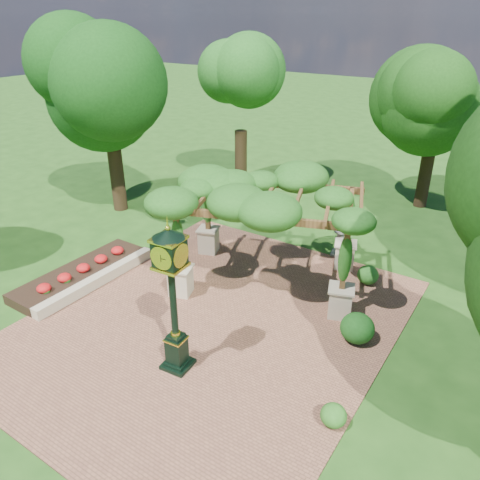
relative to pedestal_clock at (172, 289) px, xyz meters
The scene contains 13 objects.
ground 2.76m from the pedestal_clock, 110.03° to the left, with size 120.00×120.00×0.00m, color #1E4714.
brick_plaza 3.29m from the pedestal_clock, 101.03° to the left, with size 10.00×12.00×0.04m, color brown.
border_wall 5.75m from the pedestal_clock, 161.80° to the left, with size 0.35×5.00×0.40m, color #C6B793.
flower_bed 6.56m from the pedestal_clock, 164.42° to the left, with size 1.50×5.00×0.36m, color red.
pedestal_clock is the anchor object (origin of this frame).
pergola 5.25m from the pedestal_clock, 93.53° to the left, with size 7.00×5.61×3.83m.
sundial 8.73m from the pedestal_clock, 82.79° to the left, with size 0.69×0.69×1.05m.
shrub_front 4.80m from the pedestal_clock, ahead, with size 0.61×0.61×0.55m, color #27601B.
shrub_mid 5.51m from the pedestal_clock, 45.61° to the left, with size 0.98×0.98×0.88m, color #174814.
shrub_back 7.74m from the pedestal_clock, 68.33° to the left, with size 0.74×0.74×0.66m, color #26621C.
tree_west_near 12.31m from the pedestal_clock, 143.69° to the left, with size 4.39×4.39×8.16m.
tree_west_far 14.94m from the pedestal_clock, 116.87° to the left, with size 3.51×3.51×7.72m.
tree_north 15.75m from the pedestal_clock, 81.37° to the left, with size 4.08×4.08×6.55m.
Camera 1 is at (7.22, -8.37, 8.62)m, focal length 35.00 mm.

